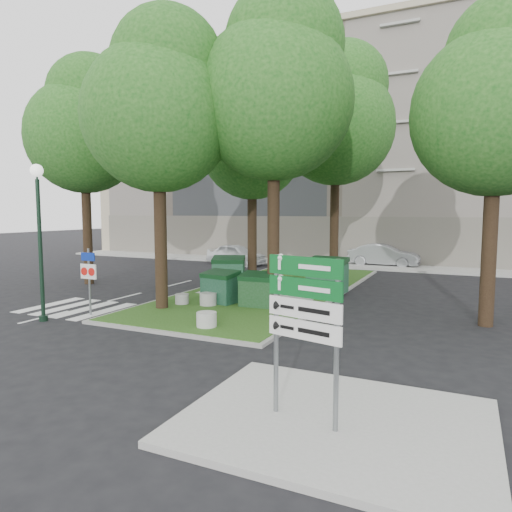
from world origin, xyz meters
The scene contains 26 objects.
ground centered at (0.00, 0.00, 0.00)m, with size 120.00×120.00×0.00m, color black.
median_island centered at (0.50, 8.00, 0.06)m, with size 6.00×16.00×0.12m, color #234915.
median_kerb centered at (0.50, 8.00, 0.05)m, with size 6.30×16.30×0.10m, color gray.
sidewalk_corner centered at (6.50, -3.50, 0.06)m, with size 5.00×4.00×0.12m, color #999993.
building_sidewalk centered at (0.00, 18.50, 0.06)m, with size 42.00×3.00×0.12m, color #999993.
zebra_crossing centered at (-3.75, 1.50, 0.01)m, with size 5.00×3.00×0.01m, color silver.
apartment_building centered at (0.00, 26.00, 8.00)m, with size 41.00×12.00×16.00m, color #BCB08D.
tree_median_near_left centered at (-1.41, 2.56, 7.32)m, with size 5.20×5.20×10.53m.
tree_median_near_right centered at (2.09, 4.56, 7.99)m, with size 5.60×5.60×11.46m.
tree_median_mid centered at (-0.91, 9.06, 6.98)m, with size 4.80×4.80×9.99m.
tree_median_far centered at (2.29, 12.06, 8.32)m, with size 5.80×5.80×11.93m.
tree_street_left centered at (-8.41, 6.06, 7.65)m, with size 5.40×5.40×11.00m.
tree_street_right centered at (9.09, 5.06, 6.98)m, with size 5.00×5.00×10.06m.
dumpster_a centered at (-1.66, 7.83, 0.78)m, with size 1.77×1.52×1.38m.
dumpster_b centered at (-0.06, 4.22, 0.71)m, with size 1.47×1.15×1.23m.
dumpster_c centered at (1.54, 4.24, 0.72)m, with size 1.39×1.01×1.24m.
dumpster_d centered at (3.00, 8.08, 0.84)m, with size 1.70×1.26×1.50m.
bollard_left centered at (-1.23, 3.37, 0.30)m, with size 0.51×0.51×0.37m, color gray.
bollard_right centered at (1.37, 0.85, 0.34)m, with size 0.61×0.61×0.43m, color #B0AFAA.
bollard_mid centered at (-0.22, 3.60, 0.34)m, with size 0.63×0.63×0.45m, color gray.
litter_bin centered at (2.21, 9.05, 0.45)m, with size 0.38×0.38×0.67m, color gold.
street_lamp centered at (-4.08, -0.39, 3.18)m, with size 0.40×0.40×5.06m.
traffic_sign_pole centered at (-3.30, 0.87, 1.48)m, with size 0.69×0.08×2.31m.
directional_sign centered at (6.05, -3.78, 1.94)m, with size 1.34×0.37×2.74m.
car_white centered at (-5.53, 16.04, 0.70)m, with size 1.65×4.11×1.40m, color white.
car_silver centered at (3.50, 19.33, 0.73)m, with size 1.55×4.45×1.47m, color #919398.
Camera 1 is at (8.40, -10.70, 3.59)m, focal length 32.00 mm.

